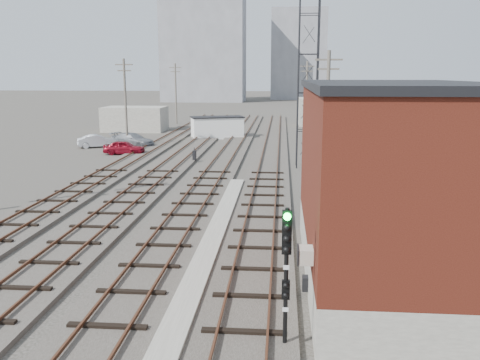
# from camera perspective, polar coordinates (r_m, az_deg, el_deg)

# --- Properties ---
(ground) EXTENTS (320.00, 320.00, 0.00)m
(ground) POSITION_cam_1_polar(r_m,az_deg,el_deg) (66.85, 1.69, 5.40)
(ground) COLOR #282621
(ground) RESTS_ON ground
(track_right) EXTENTS (3.20, 90.00, 0.39)m
(track_right) POSITION_cam_1_polar(r_m,az_deg,el_deg) (45.94, 3.40, 2.57)
(track_right) COLOR #332D28
(track_right) RESTS_ON ground
(track_mid_right) EXTENTS (3.20, 90.00, 0.39)m
(track_mid_right) POSITION_cam_1_polar(r_m,az_deg,el_deg) (46.21, -1.57, 2.64)
(track_mid_right) COLOR #332D28
(track_mid_right) RESTS_ON ground
(track_mid_left) EXTENTS (3.20, 90.00, 0.39)m
(track_mid_left) POSITION_cam_1_polar(r_m,az_deg,el_deg) (46.81, -6.45, 2.69)
(track_mid_left) COLOR #332D28
(track_mid_left) RESTS_ON ground
(track_left) EXTENTS (3.20, 90.00, 0.39)m
(track_left) POSITION_cam_1_polar(r_m,az_deg,el_deg) (47.74, -11.17, 2.71)
(track_left) COLOR #332D28
(track_left) RESTS_ON ground
(platform_curb) EXTENTS (0.90, 28.00, 0.26)m
(platform_curb) POSITION_cam_1_polar(r_m,az_deg,el_deg) (21.84, -3.54, -7.90)
(platform_curb) COLOR gray
(platform_curb) RESTS_ON ground
(brick_building) EXTENTS (6.54, 12.20, 7.22)m
(brick_building) POSITION_cam_1_polar(r_m,az_deg,el_deg) (19.16, 16.61, -0.32)
(brick_building) COLOR gray
(brick_building) RESTS_ON ground
(lattice_tower) EXTENTS (1.60, 1.60, 15.00)m
(lattice_tower) POSITION_cam_1_polar(r_m,az_deg,el_deg) (41.38, 7.63, 11.75)
(lattice_tower) COLOR black
(lattice_tower) RESTS_ON ground
(utility_pole_left_b) EXTENTS (1.80, 0.24, 9.00)m
(utility_pole_left_b) POSITION_cam_1_polar(r_m,az_deg,el_deg) (53.84, -12.73, 8.69)
(utility_pole_left_b) COLOR #595147
(utility_pole_left_b) RESTS_ON ground
(utility_pole_left_c) EXTENTS (1.80, 0.24, 9.00)m
(utility_pole_left_c) POSITION_cam_1_polar(r_m,az_deg,el_deg) (78.04, -7.22, 9.77)
(utility_pole_left_c) COLOR #595147
(utility_pole_left_c) RESTS_ON ground
(utility_pole_right_a) EXTENTS (1.80, 0.24, 9.00)m
(utility_pole_right_a) POSITION_cam_1_polar(r_m,az_deg,el_deg) (34.57, 9.74, 7.19)
(utility_pole_right_a) COLOR #595147
(utility_pole_right_a) RESTS_ON ground
(utility_pole_right_b) EXTENTS (1.80, 0.24, 9.00)m
(utility_pole_right_b) POSITION_cam_1_polar(r_m,az_deg,el_deg) (64.46, 7.48, 9.35)
(utility_pole_right_b) COLOR #595147
(utility_pole_right_b) RESTS_ON ground
(apartment_left) EXTENTS (22.00, 14.00, 30.00)m
(apartment_left) POSITION_cam_1_polar(r_m,az_deg,el_deg) (143.16, -4.05, 14.83)
(apartment_left) COLOR gray
(apartment_left) RESTS_ON ground
(apartment_right) EXTENTS (16.00, 12.00, 26.00)m
(apartment_right) POSITION_cam_1_polar(r_m,az_deg,el_deg) (156.49, 6.56, 13.79)
(apartment_right) COLOR gray
(apartment_right) RESTS_ON ground
(shed_left) EXTENTS (8.00, 5.00, 3.20)m
(shed_left) POSITION_cam_1_polar(r_m,az_deg,el_deg) (69.40, -11.70, 6.73)
(shed_left) COLOR gray
(shed_left) RESTS_ON ground
(shed_right) EXTENTS (6.00, 6.00, 4.00)m
(shed_right) POSITION_cam_1_polar(r_m,az_deg,el_deg) (76.73, 8.89, 7.60)
(shed_right) COLOR gray
(shed_right) RESTS_ON ground
(signal_mast) EXTENTS (0.40, 0.41, 4.05)m
(signal_mast) POSITION_cam_1_polar(r_m,az_deg,el_deg) (13.87, 5.21, -9.87)
(signal_mast) COLOR gray
(signal_mast) RESTS_ON ground
(switch_stand) EXTENTS (0.31, 0.31, 1.19)m
(switch_stand) POSITION_cam_1_polar(r_m,az_deg,el_deg) (44.06, -5.14, 2.74)
(switch_stand) COLOR black
(switch_stand) RESTS_ON ground
(site_trailer) EXTENTS (6.64, 4.47, 2.57)m
(site_trailer) POSITION_cam_1_polar(r_m,az_deg,el_deg) (60.29, -2.57, 5.93)
(site_trailer) COLOR white
(site_trailer) RESTS_ON ground
(car_red) EXTENTS (3.86, 1.56, 1.31)m
(car_red) POSITION_cam_1_polar(r_m,az_deg,el_deg) (49.32, -12.86, 3.58)
(car_red) COLOR maroon
(car_red) RESTS_ON ground
(car_silver) EXTENTS (4.20, 2.97, 1.31)m
(car_silver) POSITION_cam_1_polar(r_m,az_deg,el_deg) (54.79, -15.72, 4.23)
(car_silver) COLOR #B6B9BF
(car_silver) RESTS_ON ground
(car_grey) EXTENTS (5.28, 3.66, 1.42)m
(car_grey) POSITION_cam_1_polar(r_m,az_deg,el_deg) (54.52, -11.96, 4.44)
(car_grey) COLOR gray
(car_grey) RESTS_ON ground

